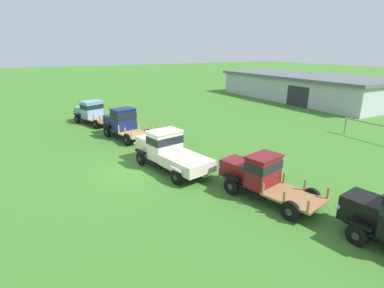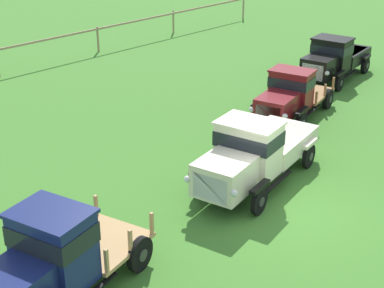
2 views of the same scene
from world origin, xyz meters
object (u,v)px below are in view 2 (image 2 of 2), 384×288
object	(u,v)px
vintage_truck_second_in_line	(46,262)
vintage_truck_back_of_row	(334,58)
vintage_truck_far_side	(289,96)
vintage_truck_midrow_center	(253,152)

from	to	relation	value
vintage_truck_second_in_line	vintage_truck_back_of_row	xyz separation A→B (m)	(18.75, 4.34, -0.18)
vintage_truck_second_in_line	vintage_truck_back_of_row	world-z (taller)	vintage_truck_second_in_line
vintage_truck_far_side	vintage_truck_back_of_row	world-z (taller)	vintage_truck_back_of_row
vintage_truck_midrow_center	vintage_truck_second_in_line	bearing A→B (deg)	-176.75
vintage_truck_midrow_center	vintage_truck_far_side	bearing A→B (deg)	24.19
vintage_truck_second_in_line	vintage_truck_far_side	size ratio (longest dim) A/B	0.96
vintage_truck_far_side	vintage_truck_midrow_center	bearing A→B (deg)	-155.81
vintage_truck_second_in_line	vintage_truck_midrow_center	distance (m)	7.70
vintage_truck_second_in_line	vintage_truck_midrow_center	xyz separation A→B (m)	(7.69, 0.44, -0.13)
vintage_truck_back_of_row	vintage_truck_far_side	bearing A→B (deg)	-164.84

